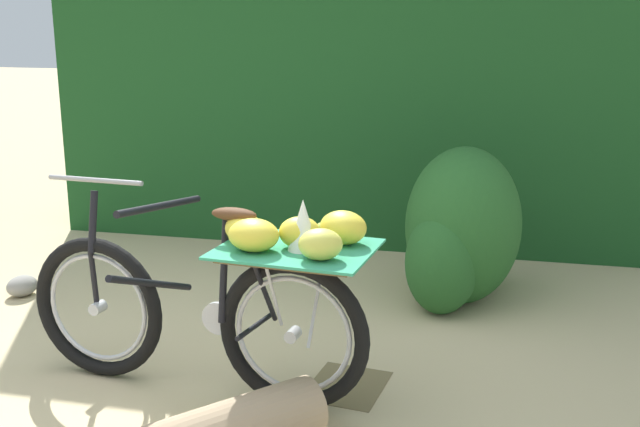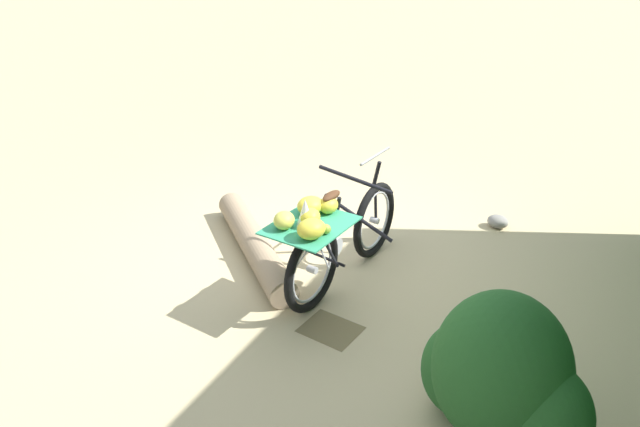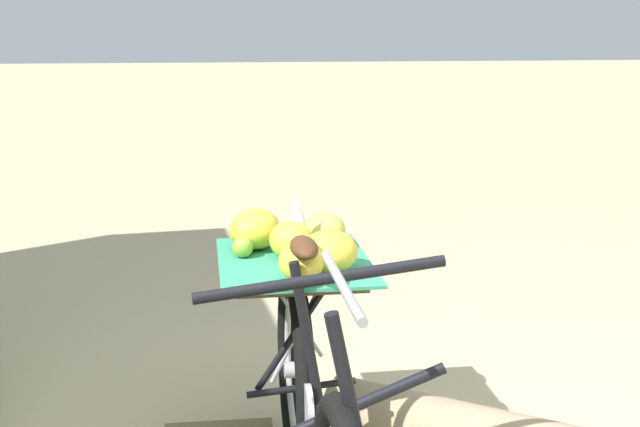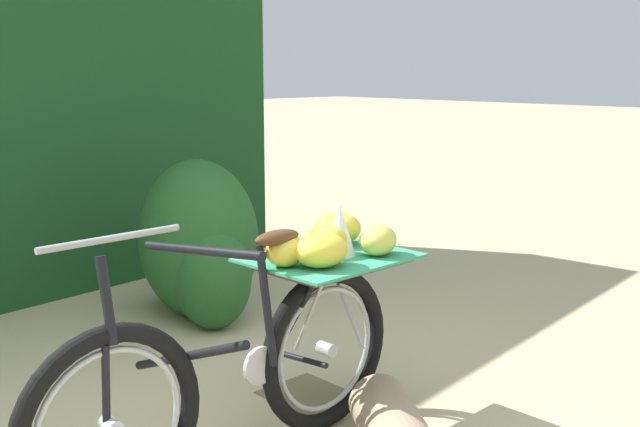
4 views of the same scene
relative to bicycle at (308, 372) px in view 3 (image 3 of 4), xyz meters
The scene contains 1 object.
bicycle is the anchor object (origin of this frame).
Camera 3 is at (-0.52, -2.12, 1.63)m, focal length 47.10 mm.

